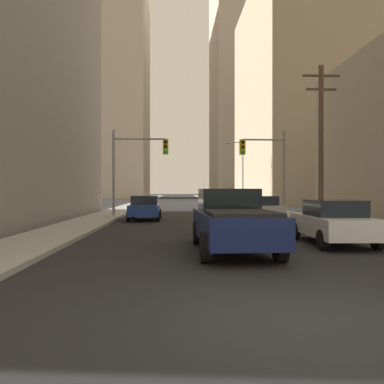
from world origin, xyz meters
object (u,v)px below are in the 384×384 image
sedan_white (333,222)px  sedan_silver (261,208)px  traffic_signal_near_left (138,159)px  sedan_blue (145,208)px  traffic_signal_near_right (265,160)px  pickup_truck_navy (232,220)px

sedan_white → sedan_silver: bearing=90.6°
sedan_white → traffic_signal_near_left: bearing=120.4°
sedan_blue → traffic_signal_near_right: bearing=16.1°
sedan_white → traffic_signal_near_right: 13.93m
sedan_white → traffic_signal_near_left: 16.01m
pickup_truck_navy → traffic_signal_near_right: size_ratio=0.91×
sedan_white → sedan_blue: bearing=123.0°
sedan_silver → traffic_signal_near_left: bearing=156.9°
sedan_silver → traffic_signal_near_right: traffic_signal_near_right is taller
sedan_white → sedan_blue: 13.31m
sedan_blue → traffic_signal_near_right: size_ratio=0.70×
traffic_signal_near_right → traffic_signal_near_left: bearing=180.0°
pickup_truck_navy → sedan_blue: (-3.57, 12.46, -0.16)m
pickup_truck_navy → sedan_blue: size_ratio=1.29×
traffic_signal_near_left → traffic_signal_near_right: same height
sedan_blue → traffic_signal_near_left: traffic_signal_near_left is taller
sedan_silver → traffic_signal_near_right: 4.77m
sedan_silver → sedan_white: bearing=-89.4°
sedan_white → sedan_blue: same height
sedan_white → sedan_silver: size_ratio=1.00×
pickup_truck_navy → traffic_signal_near_left: (-4.25, 14.82, 3.11)m
sedan_silver → traffic_signal_near_right: (1.05, 3.34, 3.24)m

